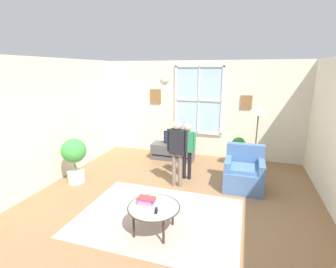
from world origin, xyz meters
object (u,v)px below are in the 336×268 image
armchair (244,173)px  book_stack (147,201)px  cup (160,207)px  tv_stand (173,152)px  television (173,138)px  potted_plant_corner (74,156)px  person_black_shirt (177,146)px  person_green_shirt (187,145)px  remote_near_books (156,211)px  potted_plant_by_window (238,149)px  floor_lamp (258,116)px  coffee_table (154,208)px

armchair → book_stack: size_ratio=3.29×
cup → tv_stand: bearing=103.1°
television → book_stack: size_ratio=1.87×
book_stack → potted_plant_corner: size_ratio=0.27×
person_black_shirt → potted_plant_corner: bearing=-167.5°
book_stack → potted_plant_corner: potted_plant_corner is taller
armchair → person_green_shirt: (-1.21, 0.09, 0.47)m
tv_stand → remote_near_books: 3.28m
armchair → person_black_shirt: 1.47m
book_stack → person_green_shirt: (0.17, 1.92, 0.34)m
person_green_shirt → cup: bearing=-87.7°
book_stack → television: bearing=99.1°
remote_near_books → potted_plant_by_window: bearing=73.0°
armchair → television: bearing=147.0°
potted_plant_corner → floor_lamp: (3.66, 1.55, 0.77)m
tv_stand → person_green_shirt: person_green_shirt is taller
cup → floor_lamp: floor_lamp is taller
tv_stand → cup: bearing=-76.9°
television → potted_plant_corner: 2.55m
person_green_shirt → floor_lamp: size_ratio=0.77×
coffee_table → floor_lamp: 3.17m
potted_plant_by_window → floor_lamp: size_ratio=0.45×
television → floor_lamp: size_ratio=0.30×
person_green_shirt → potted_plant_corner: (-2.24, -0.88, -0.19)m
coffee_table → remote_near_books: (0.08, -0.11, 0.03)m
potted_plant_corner → cup: bearing=-26.3°
remote_near_books → person_black_shirt: 1.74m
floor_lamp → book_stack: bearing=-121.5°
person_green_shirt → coffee_table: bearing=-91.0°
coffee_table → potted_plant_corner: size_ratio=0.81×
potted_plant_corner → remote_near_books: bearing=-27.7°
floor_lamp → remote_near_books: bearing=-116.6°
tv_stand → armchair: bearing=-33.0°
television → armchair: bearing=-33.0°
book_stack → floor_lamp: 3.17m
armchair → coffee_table: (-1.24, -1.88, 0.06)m
person_black_shirt → potted_plant_by_window: bearing=54.1°
television → potted_plant_by_window: 1.71m
book_stack → person_black_shirt: bearing=87.9°
person_green_shirt → potted_plant_by_window: size_ratio=1.73×
television → person_black_shirt: bearing=-70.5°
armchair → book_stack: bearing=-126.9°
cup → potted_plant_by_window: bearing=73.3°
television → tv_stand: bearing=90.0°
coffee_table → book_stack: (-0.13, 0.05, 0.07)m
television → coffee_table: (0.62, -3.09, -0.22)m
floor_lamp → television: bearing=167.8°
television → potted_plant_corner: (-1.59, -2.00, -0.01)m
television → floor_lamp: (2.07, -0.45, 0.76)m
potted_plant_corner → floor_lamp: bearing=23.0°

